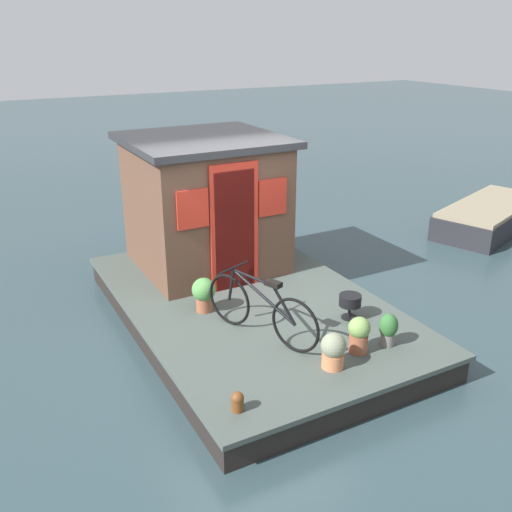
% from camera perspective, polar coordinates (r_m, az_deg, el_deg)
% --- Properties ---
extents(ground_plane, '(60.00, 60.00, 0.00)m').
position_cam_1_polar(ground_plane, '(7.94, -0.69, -6.70)').
color(ground_plane, '#2D4247').
extents(houseboat_deck, '(5.04, 3.17, 0.37)m').
position_cam_1_polar(houseboat_deck, '(7.86, -0.70, -5.51)').
color(houseboat_deck, '#424C47').
rests_on(houseboat_deck, ground_plane).
extents(houseboat_cabin, '(2.15, 2.20, 1.99)m').
position_cam_1_polar(houseboat_cabin, '(8.60, -5.11, 5.40)').
color(houseboat_cabin, brown).
rests_on(houseboat_cabin, houseboat_deck).
extents(bicycle, '(1.57, 0.72, 0.80)m').
position_cam_1_polar(bicycle, '(6.69, 0.49, -5.35)').
color(bicycle, black).
rests_on(bicycle, houseboat_deck).
extents(potted_plant_fern, '(0.28, 0.28, 0.41)m').
position_cam_1_polar(potted_plant_fern, '(6.25, 7.79, -9.37)').
color(potted_plant_fern, '#C6754C').
rests_on(potted_plant_fern, houseboat_deck).
extents(potted_plant_mint, '(0.31, 0.31, 0.46)m').
position_cam_1_polar(potted_plant_mint, '(7.37, -5.28, -3.71)').
color(potted_plant_mint, '#935138').
rests_on(potted_plant_mint, houseboat_deck).
extents(potted_plant_ivy, '(0.22, 0.22, 0.40)m').
position_cam_1_polar(potted_plant_ivy, '(6.76, 13.17, -7.13)').
color(potted_plant_ivy, slate).
rests_on(potted_plant_ivy, houseboat_deck).
extents(potted_plant_basil, '(0.25, 0.25, 0.43)m').
position_cam_1_polar(potted_plant_basil, '(6.56, 10.33, -7.72)').
color(potted_plant_basil, '#935138').
rests_on(potted_plant_basil, houseboat_deck).
extents(charcoal_grill, '(0.28, 0.28, 0.32)m').
position_cam_1_polar(charcoal_grill, '(7.27, 9.45, -4.54)').
color(charcoal_grill, black).
rests_on(charcoal_grill, houseboat_deck).
extents(mooring_bollard, '(0.13, 0.13, 0.20)m').
position_cam_1_polar(mooring_bollard, '(5.62, -1.87, -14.40)').
color(mooring_bollard, brown).
rests_on(mooring_bollard, houseboat_deck).
extents(dinghy_boat, '(2.14, 3.22, 0.54)m').
position_cam_1_polar(dinghy_boat, '(12.49, 22.48, 3.75)').
color(dinghy_boat, '#232328').
rests_on(dinghy_boat, ground_plane).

